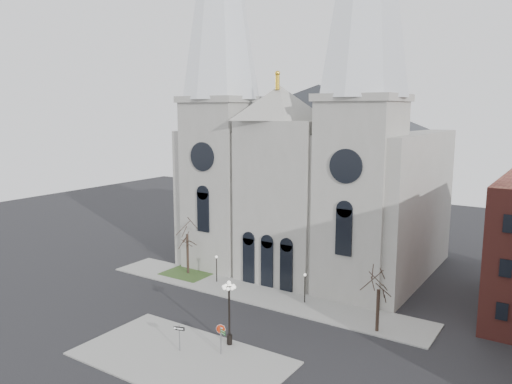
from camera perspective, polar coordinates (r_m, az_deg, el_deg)
The scene contains 13 objects.
ground at distance 49.89m, azimuth -7.24°, elevation -15.25°, with size 160.00×160.00×0.00m, color black.
sidewalk_near at distance 44.72m, azimuth -8.53°, elevation -18.26°, with size 18.00×10.00×0.14m, color gray.
sidewalk_far at distance 57.98m, azimuth -0.03°, elevation -11.49°, with size 40.00×6.00×0.14m, color gray.
grass_patch at distance 65.02m, azimuth -7.77°, elevation -9.21°, with size 6.00×5.00×0.18m, color #2A451D.
cathedral at distance 64.44m, azimuth 5.82°, elevation 7.34°, with size 33.00×26.66×54.00m.
tree_left at distance 63.48m, azimuth -7.88°, elevation -4.50°, with size 3.20×3.20×7.50m.
tree_right at distance 48.52m, azimuth 13.84°, elevation -10.49°, with size 3.20×3.20×6.00m.
ped_lamp_left at distance 60.92m, azimuth -4.54°, elevation -8.22°, with size 0.32×0.32×3.26m.
ped_lamp_right at distance 54.75m, azimuth 5.61°, elevation -10.30°, with size 0.32×0.32×3.26m.
stop_sign at distance 44.60m, azimuth -4.02°, elevation -15.64°, with size 0.89×0.09×2.45m.
globe_lamp at distance 44.89m, azimuth -3.09°, elevation -12.73°, with size 1.61×1.61×5.91m.
one_way_sign at distance 45.09m, azimuth -8.75°, elevation -15.72°, with size 0.98×0.36×2.32m.
street_name_sign at distance 44.19m, azimuth -3.99°, elevation -16.40°, with size 0.73×0.29×2.38m.
Camera 1 is at (29.74, -34.25, 20.77)m, focal length 35.00 mm.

